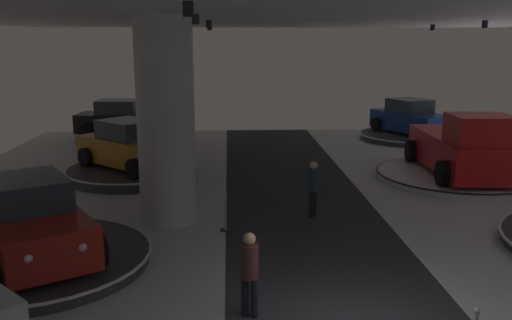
{
  "coord_description": "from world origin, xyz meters",
  "views": [
    {
      "loc": [
        -2.1,
        -8.11,
        4.9
      ],
      "look_at": [
        -1.3,
        7.87,
        1.4
      ],
      "focal_mm": 38.82,
      "sensor_mm": 36.0,
      "label": 1
    }
  ],
  "objects_px": {
    "display_car_mid_left": "(30,221)",
    "display_car_deep_right": "(410,118)",
    "display_platform_deep_right": "(410,136)",
    "display_platform_far_left": "(133,172)",
    "column_left": "(166,122)",
    "display_car_deep_left": "(121,119)",
    "visitor_walking_far": "(313,185)",
    "display_car_far_left": "(131,146)",
    "pickup_truck_far_right": "(462,148)",
    "visitor_walking_near": "(250,269)",
    "display_platform_deep_left": "(123,137)",
    "display_platform_mid_left": "(34,259)",
    "display_platform_far_right": "(457,175)"
  },
  "relations": [
    {
      "from": "display_car_mid_left",
      "to": "visitor_walking_near",
      "type": "bearing_deg",
      "value": -28.56
    },
    {
      "from": "display_platform_mid_left",
      "to": "visitor_walking_far",
      "type": "relative_size",
      "value": 3.22
    },
    {
      "from": "display_car_deep_left",
      "to": "visitor_walking_far",
      "type": "bearing_deg",
      "value": -58.21
    },
    {
      "from": "display_platform_far_left",
      "to": "display_car_mid_left",
      "type": "relative_size",
      "value": 1.04
    },
    {
      "from": "display_platform_deep_right",
      "to": "visitor_walking_near",
      "type": "bearing_deg",
      "value": -116.23
    },
    {
      "from": "display_platform_far_left",
      "to": "display_platform_mid_left",
      "type": "bearing_deg",
      "value": -95.91
    },
    {
      "from": "display_platform_far_left",
      "to": "display_platform_mid_left",
      "type": "relative_size",
      "value": 0.92
    },
    {
      "from": "column_left",
      "to": "display_platform_far_left",
      "type": "bearing_deg",
      "value": 110.29
    },
    {
      "from": "column_left",
      "to": "display_platform_deep_right",
      "type": "xyz_separation_m",
      "value": [
        10.72,
        12.11,
        -2.59
      ]
    },
    {
      "from": "display_platform_deep_left",
      "to": "display_car_deep_right",
      "type": "bearing_deg",
      "value": -0.86
    },
    {
      "from": "display_platform_far_right",
      "to": "display_platform_deep_right",
      "type": "bearing_deg",
      "value": 83.66
    },
    {
      "from": "display_car_far_left",
      "to": "visitor_walking_near",
      "type": "bearing_deg",
      "value": -69.83
    },
    {
      "from": "pickup_truck_far_right",
      "to": "visitor_walking_far",
      "type": "bearing_deg",
      "value": -147.32
    },
    {
      "from": "display_platform_deep_left",
      "to": "display_platform_deep_right",
      "type": "distance_m",
      "value": 14.27
    },
    {
      "from": "display_platform_deep_left",
      "to": "visitor_walking_near",
      "type": "relative_size",
      "value": 2.85
    },
    {
      "from": "display_car_deep_left",
      "to": "display_platform_mid_left",
      "type": "bearing_deg",
      "value": -86.54
    },
    {
      "from": "display_platform_far_left",
      "to": "visitor_walking_near",
      "type": "bearing_deg",
      "value": -69.9
    },
    {
      "from": "display_car_mid_left",
      "to": "visitor_walking_far",
      "type": "xyz_separation_m",
      "value": [
        6.68,
        3.12,
        -0.13
      ]
    },
    {
      "from": "display_platform_far_right",
      "to": "display_platform_deep_right",
      "type": "height_order",
      "value": "display_platform_deep_right"
    },
    {
      "from": "display_car_far_left",
      "to": "display_platform_deep_right",
      "type": "height_order",
      "value": "display_car_far_left"
    },
    {
      "from": "display_platform_deep_left",
      "to": "display_car_mid_left",
      "type": "relative_size",
      "value": 1.0
    },
    {
      "from": "display_platform_far_right",
      "to": "display_car_deep_right",
      "type": "bearing_deg",
      "value": 83.77
    },
    {
      "from": "display_platform_far_left",
      "to": "display_car_deep_right",
      "type": "relative_size",
      "value": 1.03
    },
    {
      "from": "pickup_truck_far_right",
      "to": "display_car_deep_right",
      "type": "relative_size",
      "value": 1.18
    },
    {
      "from": "pickup_truck_far_right",
      "to": "display_car_deep_left",
      "type": "bearing_deg",
      "value": 147.53
    },
    {
      "from": "display_platform_far_left",
      "to": "display_car_deep_right",
      "type": "bearing_deg",
      "value": 29.92
    },
    {
      "from": "display_car_deep_right",
      "to": "column_left",
      "type": "bearing_deg",
      "value": -131.43
    },
    {
      "from": "display_platform_mid_left",
      "to": "visitor_walking_far",
      "type": "xyz_separation_m",
      "value": [
        6.66,
        3.15,
        0.75
      ]
    },
    {
      "from": "display_platform_mid_left",
      "to": "visitor_walking_near",
      "type": "height_order",
      "value": "visitor_walking_near"
    },
    {
      "from": "display_platform_deep_right",
      "to": "display_car_deep_right",
      "type": "height_order",
      "value": "display_car_deep_right"
    },
    {
      "from": "display_car_mid_left",
      "to": "display_platform_deep_right",
      "type": "bearing_deg",
      "value": 48.5
    },
    {
      "from": "display_car_far_left",
      "to": "display_platform_far_right",
      "type": "height_order",
      "value": "display_car_far_left"
    },
    {
      "from": "display_platform_mid_left",
      "to": "display_platform_deep_right",
      "type": "bearing_deg",
      "value": 48.58
    },
    {
      "from": "display_platform_far_right",
      "to": "display_platform_deep_right",
      "type": "distance_m",
      "value": 8.01
    },
    {
      "from": "display_platform_deep_left",
      "to": "display_car_far_left",
      "type": "bearing_deg",
      "value": -77.05
    },
    {
      "from": "display_car_far_left",
      "to": "display_platform_mid_left",
      "type": "bearing_deg",
      "value": -95.73
    },
    {
      "from": "display_platform_far_right",
      "to": "display_platform_deep_left",
      "type": "bearing_deg",
      "value": 148.5
    },
    {
      "from": "display_car_far_left",
      "to": "display_car_mid_left",
      "type": "distance_m",
      "value": 8.01
    },
    {
      "from": "display_car_mid_left",
      "to": "display_car_deep_right",
      "type": "relative_size",
      "value": 0.99
    },
    {
      "from": "display_car_mid_left",
      "to": "visitor_walking_near",
      "type": "xyz_separation_m",
      "value": [
        4.68,
        -2.55,
        -0.13
      ]
    },
    {
      "from": "display_car_far_left",
      "to": "pickup_truck_far_right",
      "type": "bearing_deg",
      "value": -5.47
    },
    {
      "from": "display_car_deep_right",
      "to": "display_car_deep_left",
      "type": "bearing_deg",
      "value": 179.13
    },
    {
      "from": "pickup_truck_far_right",
      "to": "display_car_far_left",
      "type": "bearing_deg",
      "value": 174.53
    },
    {
      "from": "display_car_mid_left",
      "to": "display_car_deep_right",
      "type": "distance_m",
      "value": 20.21
    },
    {
      "from": "display_car_far_left",
      "to": "visitor_walking_far",
      "type": "relative_size",
      "value": 2.69
    },
    {
      "from": "column_left",
      "to": "display_platform_deep_left",
      "type": "distance_m",
      "value": 13.11
    },
    {
      "from": "display_car_far_left",
      "to": "display_car_deep_left",
      "type": "height_order",
      "value": "display_car_far_left"
    },
    {
      "from": "display_car_far_left",
      "to": "display_car_deep_right",
      "type": "height_order",
      "value": "display_car_far_left"
    },
    {
      "from": "display_car_far_left",
      "to": "display_platform_far_left",
      "type": "bearing_deg",
      "value": -43.75
    },
    {
      "from": "visitor_walking_far",
      "to": "visitor_walking_near",
      "type": "bearing_deg",
      "value": -109.43
    }
  ]
}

